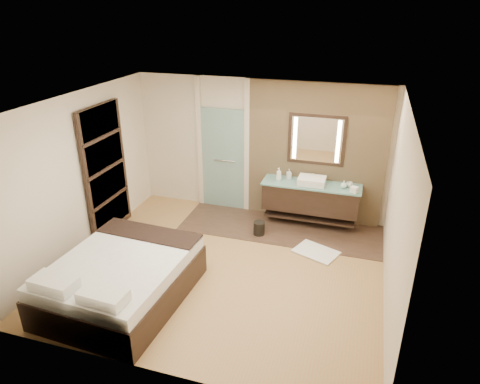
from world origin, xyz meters
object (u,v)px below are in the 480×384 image
(vanity, at_px, (311,197))
(waste_bin, at_px, (259,228))
(mirror_unit, at_px, (316,140))
(bed, at_px, (122,279))

(vanity, relative_size, waste_bin, 7.01)
(vanity, bearing_deg, mirror_unit, 90.00)
(mirror_unit, height_order, bed, mirror_unit)
(mirror_unit, relative_size, bed, 0.48)
(vanity, xyz_separation_m, waste_bin, (-0.83, -0.68, -0.45))
(vanity, xyz_separation_m, bed, (-2.25, -3.08, -0.24))
(mirror_unit, bearing_deg, waste_bin, -132.09)
(bed, distance_m, waste_bin, 2.80)
(mirror_unit, relative_size, waste_bin, 4.02)
(vanity, height_order, mirror_unit, mirror_unit)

